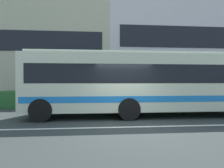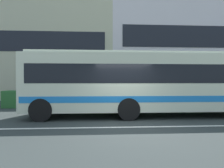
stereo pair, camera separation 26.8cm
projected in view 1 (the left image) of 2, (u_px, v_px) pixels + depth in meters
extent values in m
plane|color=#2D3332|center=(129.00, 127.00, 7.35)|extent=(160.00, 160.00, 0.00)
cube|color=silver|center=(129.00, 127.00, 7.35)|extent=(60.00, 0.16, 0.01)
cube|color=#2A622D|center=(156.00, 98.00, 13.75)|extent=(20.97, 1.10, 1.12)
cube|color=#B6B494|center=(25.00, 55.00, 21.41)|extent=(18.16, 8.25, 9.35)
cube|color=black|center=(9.00, 40.00, 17.28)|extent=(16.71, 0.04, 1.87)
cube|color=silver|center=(203.00, 53.00, 23.28)|extent=(23.13, 8.25, 10.46)
cube|color=beige|center=(138.00, 83.00, 9.81)|extent=(11.00, 2.49, 2.66)
cube|color=black|center=(138.00, 75.00, 9.80)|extent=(10.34, 2.51, 0.85)
cube|color=blue|center=(138.00, 97.00, 9.82)|extent=(10.78, 2.51, 0.28)
cube|color=beige|center=(138.00, 55.00, 9.79)|extent=(10.56, 2.09, 0.12)
cylinder|color=black|center=(209.00, 103.00, 11.36)|extent=(1.00, 0.28, 1.00)
cylinder|color=black|center=(122.00, 103.00, 10.90)|extent=(1.00, 0.28, 1.00)
cylinder|color=black|center=(129.00, 109.00, 8.63)|extent=(1.00, 0.28, 1.00)
cylinder|color=black|center=(52.00, 104.00, 10.55)|extent=(1.00, 0.28, 1.00)
cylinder|color=black|center=(41.00, 110.00, 8.29)|extent=(1.00, 0.28, 1.00)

